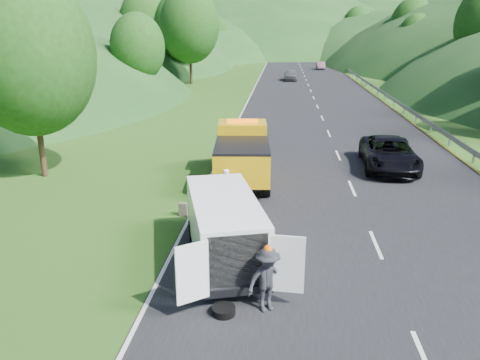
# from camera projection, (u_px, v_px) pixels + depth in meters

# --- Properties ---
(ground) EXTENTS (320.00, 320.00, 0.00)m
(ground) POSITION_uv_depth(u_px,v_px,m) (288.00, 220.00, 18.35)
(ground) COLOR #38661E
(ground) RESTS_ON ground
(road_surface) EXTENTS (14.00, 200.00, 0.02)m
(road_surface) POSITION_uv_depth(u_px,v_px,m) (311.00, 91.00, 55.98)
(road_surface) COLOR black
(road_surface) RESTS_ON ground
(guardrail) EXTENTS (0.06, 140.00, 1.52)m
(guardrail) POSITION_uv_depth(u_px,v_px,m) (357.00, 80.00, 67.19)
(guardrail) COLOR gray
(guardrail) RESTS_ON ground
(tree_line_left) EXTENTS (14.00, 140.00, 14.00)m
(tree_line_left) POSITION_uv_depth(u_px,v_px,m) (169.00, 74.00, 76.80)
(tree_line_left) COLOR #245D1B
(tree_line_left) RESTS_ON ground
(tree_line_right) EXTENTS (14.00, 140.00, 14.00)m
(tree_line_right) POSITION_uv_depth(u_px,v_px,m) (432.00, 76.00, 73.21)
(tree_line_right) COLOR #245D1B
(tree_line_right) RESTS_ON ground
(hills_backdrop) EXTENTS (201.00, 288.60, 44.00)m
(hills_backdrop) POSITION_uv_depth(u_px,v_px,m) (306.00, 52.00, 145.36)
(hills_backdrop) COLOR #2D5B23
(hills_backdrop) RESTS_ON ground
(tow_truck) EXTENTS (2.93, 6.73, 2.82)m
(tow_truck) POSITION_uv_depth(u_px,v_px,m) (242.00, 153.00, 22.69)
(tow_truck) COLOR black
(tow_truck) RESTS_ON ground
(white_van) EXTENTS (4.14, 6.57, 2.17)m
(white_van) POSITION_uv_depth(u_px,v_px,m) (224.00, 224.00, 14.84)
(white_van) COLOR black
(white_van) RESTS_ON ground
(woman) EXTENTS (0.49, 0.62, 1.60)m
(woman) POSITION_uv_depth(u_px,v_px,m) (227.00, 206.00, 19.81)
(woman) COLOR white
(woman) RESTS_ON ground
(child) EXTENTS (0.48, 0.39, 0.93)m
(child) POSITION_uv_depth(u_px,v_px,m) (216.00, 228.00, 17.57)
(child) COLOR tan
(child) RESTS_ON ground
(worker) EXTENTS (1.34, 1.17, 1.80)m
(worker) POSITION_uv_depth(u_px,v_px,m) (267.00, 310.00, 12.47)
(worker) COLOR black
(worker) RESTS_ON ground
(suitcase) EXTENTS (0.37, 0.24, 0.56)m
(suitcase) POSITION_uv_depth(u_px,v_px,m) (183.00, 210.00, 18.62)
(suitcase) COLOR #5F5B47
(suitcase) RESTS_ON ground
(spare_tire) EXTENTS (0.63, 0.63, 0.20)m
(spare_tire) POSITION_uv_depth(u_px,v_px,m) (224.00, 314.00, 12.28)
(spare_tire) COLOR black
(spare_tire) RESTS_ON ground
(passing_suv) EXTENTS (3.02, 5.96, 1.62)m
(passing_suv) POSITION_uv_depth(u_px,v_px,m) (388.00, 168.00, 25.05)
(passing_suv) COLOR black
(passing_suv) RESTS_ON ground
(dist_car_a) EXTENTS (1.82, 4.53, 1.54)m
(dist_car_a) POSITION_uv_depth(u_px,v_px,m) (290.00, 81.00, 66.90)
(dist_car_a) COLOR #46464B
(dist_car_a) RESTS_ON ground
(dist_car_b) EXTENTS (1.40, 4.02, 1.33)m
(dist_car_b) POSITION_uv_depth(u_px,v_px,m) (321.00, 69.00, 84.84)
(dist_car_b) COLOR brown
(dist_car_b) RESTS_ON ground
(dist_car_c) EXTENTS (2.22, 5.46, 1.59)m
(dist_car_c) POSITION_uv_depth(u_px,v_px,m) (303.00, 60.00, 109.31)
(dist_car_c) COLOR #8F474D
(dist_car_c) RESTS_ON ground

